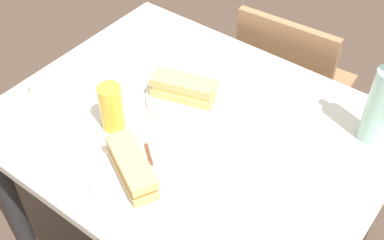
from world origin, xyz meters
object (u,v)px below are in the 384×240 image
knife_near (152,165)px  chair_far (288,89)px  water_bottle (380,104)px  beer_glass (111,107)px  plate_far (184,98)px  knife_far (186,84)px  olive_bowl (44,85)px  dining_table (192,153)px  plate_near (134,178)px  baguette_sandwich_near (133,168)px  baguette_sandwich_far (184,88)px

knife_near → chair_far: bearing=90.9°
water_bottle → beer_glass: 0.73m
plate_far → knife_far: (-0.03, 0.05, 0.01)m
water_bottle → olive_bowl: water_bottle is taller
dining_table → olive_bowl: (-0.47, -0.15, 0.14)m
plate_near → baguette_sandwich_near: 0.04m
knife_near → knife_far: (-0.13, 0.32, 0.00)m
baguette_sandwich_far → beer_glass: size_ratio=1.40×
knife_far → olive_bowl: 0.45m
beer_glass → olive_bowl: size_ratio=1.58×
knife_far → water_bottle: (0.54, 0.15, 0.11)m
dining_table → chair_far: size_ratio=1.29×
plate_near → plate_far: size_ratio=1.00×
knife_near → baguette_sandwich_far: 0.29m
plate_near → olive_bowl: (-0.47, 0.10, 0.01)m
knife_near → dining_table: bearing=95.1°
knife_near → beer_glass: 0.21m
baguette_sandwich_near → water_bottle: water_bottle is taller
baguette_sandwich_near → plate_far: baguette_sandwich_near is taller
plate_far → knife_near: bearing=-69.2°
olive_bowl → baguette_sandwich_far: bearing=30.0°
chair_far → plate_near: (-0.00, -0.89, 0.30)m
chair_far → plate_near: chair_far is taller
chair_far → olive_bowl: (-0.47, -0.78, 0.31)m
plate_near → olive_bowl: bearing=167.7°
dining_table → baguette_sandwich_far: bearing=140.4°
plate_far → water_bottle: (0.51, 0.19, 0.12)m
knife_near → plate_far: knife_near is taller
knife_far → beer_glass: beer_glass is taller
baguette_sandwich_near → beer_glass: size_ratio=1.47×
plate_near → olive_bowl: size_ratio=2.50×
plate_far → knife_far: 0.06m
plate_near → plate_far: bearing=105.2°
beer_glass → water_bottle: bearing=33.7°
plate_near → plate_far: 0.34m
knife_near → baguette_sandwich_far: size_ratio=0.73×
baguette_sandwich_near → knife_far: (-0.11, 0.37, -0.03)m
plate_near → baguette_sandwich_far: baguette_sandwich_far is taller
plate_near → olive_bowl: olive_bowl is taller
chair_far → olive_bowl: chair_far is taller
plate_near → knife_near: 0.06m
baguette_sandwich_far → water_bottle: bearing=20.8°
dining_table → water_bottle: 0.56m
plate_far → olive_bowl: 0.44m
dining_table → water_bottle: (0.43, 0.26, 0.25)m
dining_table → knife_far: 0.21m
chair_far → plate_near: 0.93m
knife_near → plate_far: (-0.10, 0.27, -0.01)m
baguette_sandwich_near → plate_far: (-0.09, 0.32, -0.04)m
knife_far → beer_glass: size_ratio=1.23×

